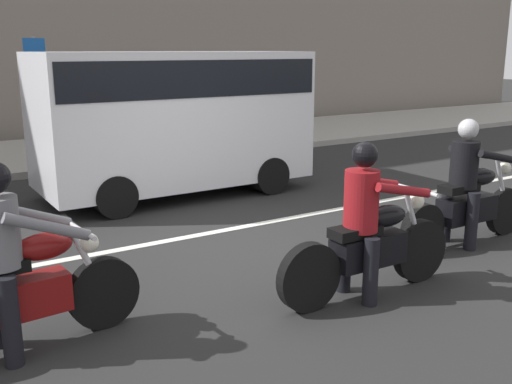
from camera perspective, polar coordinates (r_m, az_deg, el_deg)
The scene contains 8 objects.
ground_plane at distance 7.32m, azimuth -0.39°, elevation -5.67°, with size 80.00×80.00×0.00m, color #252525.
sidewalk_slab at distance 14.52m, azimuth -17.48°, elevation 3.73°, with size 40.00×4.40×0.14m, color #99968E.
lane_marking_stripe at distance 8.49m, azimuth 1.28°, elevation -2.91°, with size 18.00×0.14×0.01m, color silver.
motorcycle_with_rider_crimson at distance 5.95m, azimuth 10.79°, elevation -4.05°, with size 2.13×0.70×1.58m.
motorcycle_with_rider_black_leather at distance 7.86m, azimuth 19.80°, elevation -0.16°, with size 2.18×0.70×1.61m.
motorcycle_with_rider_gray at distance 5.14m, azimuth -22.23°, elevation -7.57°, with size 2.06×0.70×1.60m.
parked_van_white at distance 9.99m, azimuth -7.97°, elevation 7.52°, with size 4.43×1.96×2.39m.
street_sign_post at distance 13.37m, azimuth -20.44°, elevation 9.64°, with size 0.44×0.08×2.54m.
Camera 1 is at (-3.67, -5.85, 2.43)m, focal length 41.28 mm.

